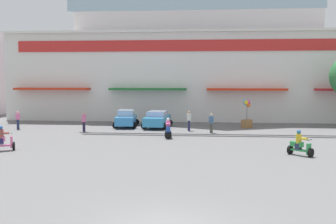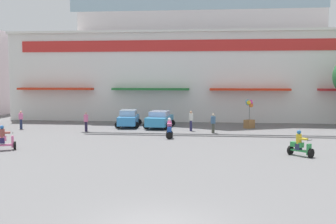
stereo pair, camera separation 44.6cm
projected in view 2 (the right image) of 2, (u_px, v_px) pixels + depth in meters
ground_plane at (186, 152)px, 25.74m from camera, size 128.00×128.00×0.00m
colonial_building at (201, 45)px, 48.52m from camera, size 39.73×18.32×18.89m
parked_car_0 at (129, 118)px, 38.64m from camera, size 2.42×4.18×1.57m
parked_car_1 at (160, 119)px, 38.01m from camera, size 2.59×4.43×1.50m
scooter_rider_2 at (300, 146)px, 24.43m from camera, size 1.44×1.39×1.51m
scooter_rider_5 at (4, 140)px, 26.38m from camera, size 1.45×1.03×1.57m
scooter_rider_7 at (169, 130)px, 31.69m from camera, size 0.66×1.50×1.51m
pedestrian_0 at (213, 122)px, 34.43m from camera, size 0.47×0.47×1.60m
pedestrian_1 at (191, 120)px, 35.72m from camera, size 0.49×0.49×1.70m
pedestrian_2 at (86, 121)px, 35.37m from camera, size 0.52×0.52×1.63m
pedestrian_3 at (21, 119)px, 36.96m from camera, size 0.51×0.51×1.60m
balloon_vendor_cart at (249, 115)px, 37.61m from camera, size 1.05×1.07×2.57m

